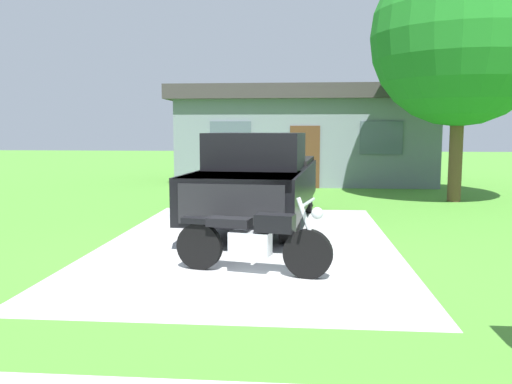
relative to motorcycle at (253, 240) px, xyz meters
The scene contains 6 objects.
ground_plane 2.05m from the motorcycle, 97.13° to the left, with size 80.00×80.00×0.00m, color #4E9031.
driveway_pad 2.05m from the motorcycle, 97.13° to the left, with size 4.95×7.86×0.01m, color #B9B9B9.
motorcycle is the anchor object (origin of this frame).
pickup_truck 3.93m from the motorcycle, 93.04° to the left, with size 2.46×5.77×1.90m.
shade_tree 10.00m from the motorcycle, 58.15° to the left, with size 4.77×4.77×6.82m.
neighbor_house 13.43m from the motorcycle, 86.73° to the left, with size 9.60×5.60×3.50m.
Camera 1 is at (0.89, -8.99, 1.96)m, focal length 37.01 mm.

